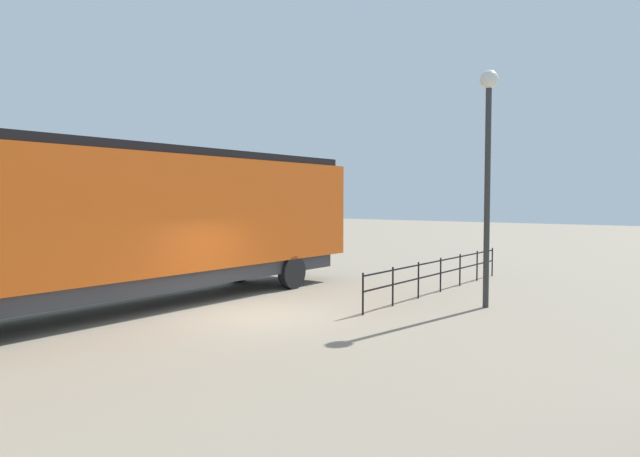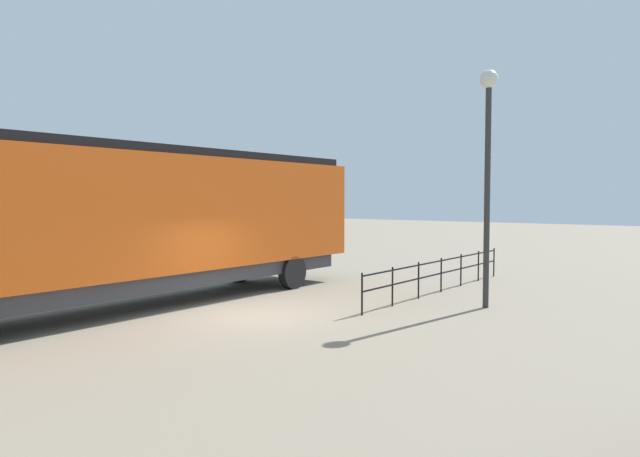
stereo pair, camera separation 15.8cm
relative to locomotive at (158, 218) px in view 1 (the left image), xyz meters
name	(u,v)px [view 1 (the left image)]	position (x,y,z in m)	size (l,w,h in m)	color
ground_plane	(256,316)	(3.32, 0.47, -2.45)	(120.00, 120.00, 0.00)	gray
locomotive	(158,218)	(0.00, 0.00, 0.00)	(2.83, 15.56, 4.42)	#D15114
lamp_post	(488,145)	(7.63, 5.10, 2.00)	(0.50, 0.50, 6.47)	#2D2D2D
platform_fence	(441,270)	(5.49, 6.81, -1.75)	(0.05, 9.33, 1.10)	black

